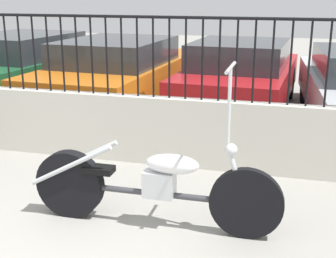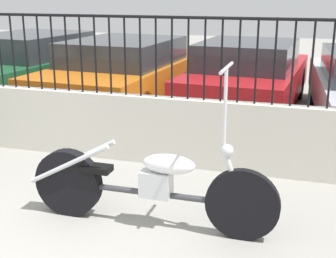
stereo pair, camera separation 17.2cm
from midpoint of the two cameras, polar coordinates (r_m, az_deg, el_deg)
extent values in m
cube|color=beige|center=(5.95, -6.22, 0.13)|extent=(9.31, 0.18, 0.85)
cylinder|color=black|center=(6.51, -19.78, 8.86)|extent=(0.02, 0.02, 0.97)
cylinder|color=black|center=(6.40, -18.30, 8.88)|extent=(0.02, 0.02, 0.97)
cylinder|color=black|center=(6.29, -16.77, 8.90)|extent=(0.02, 0.02, 0.97)
cylinder|color=black|center=(6.19, -15.19, 8.90)|extent=(0.02, 0.02, 0.97)
cylinder|color=black|center=(6.09, -13.55, 8.91)|extent=(0.02, 0.02, 0.97)
cylinder|color=black|center=(6.00, -11.86, 8.90)|extent=(0.02, 0.02, 0.97)
cylinder|color=black|center=(5.91, -10.13, 8.89)|extent=(0.02, 0.02, 0.97)
cylinder|color=black|center=(5.83, -8.34, 8.86)|extent=(0.02, 0.02, 0.97)
cylinder|color=black|center=(5.76, -6.51, 8.83)|extent=(0.02, 0.02, 0.97)
cylinder|color=black|center=(5.69, -4.63, 8.79)|extent=(0.02, 0.02, 0.97)
cylinder|color=black|center=(5.63, -2.70, 8.74)|extent=(0.02, 0.02, 0.97)
cylinder|color=black|center=(5.57, -0.74, 8.68)|extent=(0.02, 0.02, 0.97)
cylinder|color=black|center=(5.52, 1.27, 8.60)|extent=(0.02, 0.02, 0.97)
cylinder|color=black|center=(5.48, 3.30, 8.51)|extent=(0.02, 0.02, 0.97)
cylinder|color=black|center=(5.44, 5.37, 8.41)|extent=(0.02, 0.02, 0.97)
cylinder|color=black|center=(5.41, 7.46, 8.30)|extent=(0.02, 0.02, 0.97)
cylinder|color=black|center=(5.39, 9.56, 8.18)|extent=(0.02, 0.02, 0.97)
cylinder|color=black|center=(5.37, 11.68, 8.04)|extent=(0.02, 0.02, 0.97)
cylinder|color=black|center=(5.36, 13.81, 7.90)|extent=(0.02, 0.02, 0.97)
cylinder|color=black|center=(5.36, 15.94, 7.74)|extent=(0.02, 0.02, 0.97)
cylinder|color=black|center=(5.37, 18.07, 7.57)|extent=(0.02, 0.02, 0.97)
cylinder|color=black|center=(5.72, -6.66, 13.47)|extent=(9.31, 0.04, 0.04)
cylinder|color=black|center=(4.14, 8.33, -8.98)|extent=(0.65, 0.08, 0.65)
cylinder|color=black|center=(4.59, -12.89, -6.58)|extent=(0.66, 0.13, 0.66)
cylinder|color=#38383D|center=(4.29, -2.87, -7.85)|extent=(1.53, 0.07, 0.06)
cube|color=silver|center=(4.24, -2.24, -6.70)|extent=(0.28, 0.18, 0.24)
ellipsoid|color=white|center=(4.13, -0.67, -4.32)|extent=(0.48, 0.20, 0.18)
cube|color=black|center=(4.40, -9.56, -4.90)|extent=(0.28, 0.16, 0.06)
cylinder|color=silver|center=(4.05, 7.21, -5.68)|extent=(0.22, 0.05, 0.51)
sphere|color=silver|center=(3.98, 6.47, -2.53)|extent=(0.11, 0.11, 0.11)
cylinder|color=silver|center=(3.88, 6.20, 2.51)|extent=(0.03, 0.03, 0.68)
cylinder|color=silver|center=(3.81, 6.36, 7.45)|extent=(0.03, 0.52, 0.03)
cylinder|color=silver|center=(4.43, -12.91, -4.38)|extent=(0.83, 0.05, 0.47)
cylinder|color=silver|center=(4.55, -12.11, -3.78)|extent=(0.83, 0.05, 0.47)
cylinder|color=black|center=(11.39, -16.11, 6.97)|extent=(0.18, 0.65, 0.64)
cylinder|color=black|center=(10.46, -8.59, 6.62)|extent=(0.18, 0.65, 0.64)
cylinder|color=black|center=(8.27, -17.88, 3.36)|extent=(0.18, 0.65, 0.64)
cube|color=#1E5933|center=(9.78, -16.96, 6.74)|extent=(2.27, 4.54, 0.61)
cube|color=#2D3338|center=(9.54, -18.04, 9.62)|extent=(1.85, 2.26, 0.45)
cylinder|color=black|center=(10.27, -7.37, 6.48)|extent=(0.15, 0.65, 0.64)
cylinder|color=black|center=(9.66, 1.89, 5.97)|extent=(0.15, 0.65, 0.64)
cylinder|color=black|center=(7.93, -15.94, 2.99)|extent=(0.15, 0.65, 0.64)
cylinder|color=black|center=(7.12, -4.44, 2.08)|extent=(0.15, 0.65, 0.64)
cube|color=orange|center=(8.64, -6.21, 6.15)|extent=(2.07, 4.53, 0.61)
cube|color=#2D3338|center=(8.37, -6.96, 9.37)|extent=(1.76, 2.22, 0.42)
cylinder|color=black|center=(9.95, 4.90, 6.23)|extent=(0.15, 0.65, 0.64)
cylinder|color=black|center=(9.70, 14.24, 5.52)|extent=(0.15, 0.65, 0.64)
cylinder|color=black|center=(7.66, 0.56, 3.17)|extent=(0.15, 0.65, 0.64)
cylinder|color=black|center=(7.34, 12.64, 2.16)|extent=(0.15, 0.65, 0.64)
cube|color=#AD191E|center=(8.58, 8.25, 5.81)|extent=(1.96, 4.00, 0.56)
cube|color=#2D3338|center=(8.31, 8.14, 8.99)|extent=(1.66, 1.96, 0.45)
cylinder|color=black|center=(9.33, 15.79, 4.98)|extent=(0.15, 0.65, 0.64)
cylinder|color=black|center=(6.73, 17.40, 0.49)|extent=(0.15, 0.65, 0.64)
camera|label=1|loc=(0.09, -91.01, -0.30)|focal=50.00mm
camera|label=2|loc=(0.09, 88.99, 0.30)|focal=50.00mm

